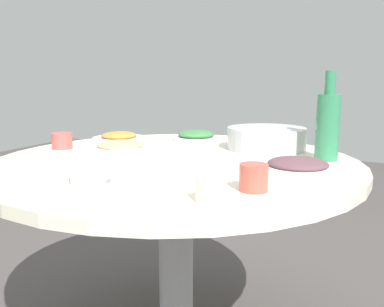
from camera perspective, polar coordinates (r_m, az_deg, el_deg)
round_dining_table at (r=1.37m, az=-2.33°, el=-4.90°), size 1.20×1.20×0.72m
rice_bowl at (r=1.56m, az=10.34°, el=2.17°), size 0.29×0.29×0.09m
soup_bowl at (r=1.07m, az=-9.09°, el=-2.39°), size 0.28×0.30×0.06m
dish_shrimp at (r=1.48m, az=-9.94°, el=0.81°), size 0.23×0.23×0.04m
dish_noodles at (r=1.31m, az=-22.63°, el=-1.26°), size 0.22×0.22×0.04m
dish_eggplant at (r=1.19m, az=14.54°, el=-1.76°), size 0.21×0.21×0.04m
dish_greens at (r=1.74m, az=0.58°, el=2.44°), size 0.19×0.19×0.05m
dish_tofu_braise at (r=1.76m, az=-10.15°, el=2.23°), size 0.22×0.22×0.04m
green_bottle at (r=1.39m, az=18.44°, el=3.85°), size 0.07×0.07×0.29m
tea_cup_near at (r=0.89m, az=2.65°, el=-5.16°), size 0.07×0.07×0.05m
tea_cup_far at (r=0.98m, az=8.60°, el=-3.32°), size 0.07×0.07×0.07m
tea_cup_side at (r=1.62m, az=-17.68°, el=1.71°), size 0.08×0.08×0.06m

